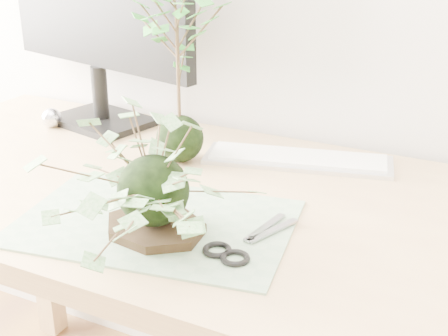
{
  "coord_description": "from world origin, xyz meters",
  "views": [
    {
      "loc": [
        0.41,
        0.32,
        1.23
      ],
      "look_at": [
        0.0,
        1.14,
        0.84
      ],
      "focal_mm": 50.0,
      "sensor_mm": 36.0,
      "label": 1
    }
  ],
  "objects": [
    {
      "name": "maple_kokedama",
      "position": [
        -0.21,
        1.35,
        1.02
      ],
      "size": [
        0.25,
        0.25,
        0.41
      ],
      "rotation": [
        0.0,
        0.0,
        -0.17
      ],
      "color": "black",
      "rests_on": "desk"
    },
    {
      "name": "stone_dish",
      "position": [
        -0.08,
        1.06,
        0.75
      ],
      "size": [
        0.2,
        0.2,
        0.01
      ],
      "primitive_type": "cylinder",
      "rotation": [
        0.0,
        0.0,
        -0.15
      ],
      "color": "black",
      "rests_on": "cutting_mat"
    },
    {
      "name": "foil_ball",
      "position": [
        -0.59,
        1.39,
        0.76
      ],
      "size": [
        0.05,
        0.05,
        0.05
      ],
      "primitive_type": "sphere",
      "color": "white",
      "rests_on": "desk"
    },
    {
      "name": "ivy_kokedama",
      "position": [
        -0.08,
        1.06,
        0.87
      ],
      "size": [
        0.39,
        0.39,
        0.23
      ],
      "rotation": [
        0.0,
        0.0,
        -0.26
      ],
      "color": "black",
      "rests_on": "stone_dish"
    },
    {
      "name": "desk",
      "position": [
        -0.05,
        1.23,
        0.65
      ],
      "size": [
        1.6,
        0.7,
        0.74
      ],
      "color": "tan",
      "rests_on": "ground_plane"
    },
    {
      "name": "scissors",
      "position": [
        0.07,
        1.06,
        0.75
      ],
      "size": [
        0.09,
        0.19,
        0.01
      ],
      "rotation": [
        0.0,
        0.0,
        -0.26
      ],
      "color": "gray",
      "rests_on": "cutting_mat"
    },
    {
      "name": "keyboard",
      "position": [
        0.01,
        1.45,
        0.75
      ],
      "size": [
        0.4,
        0.2,
        0.01
      ],
      "rotation": [
        0.0,
        0.0,
        0.24
      ],
      "color": "silver",
      "rests_on": "desk"
    },
    {
      "name": "cutting_mat",
      "position": [
        -0.1,
        1.09,
        0.74
      ],
      "size": [
        0.49,
        0.37,
        0.0
      ],
      "primitive_type": "cube",
      "rotation": [
        0.0,
        0.0,
        0.17
      ],
      "color": "gray",
      "rests_on": "desk"
    }
  ]
}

